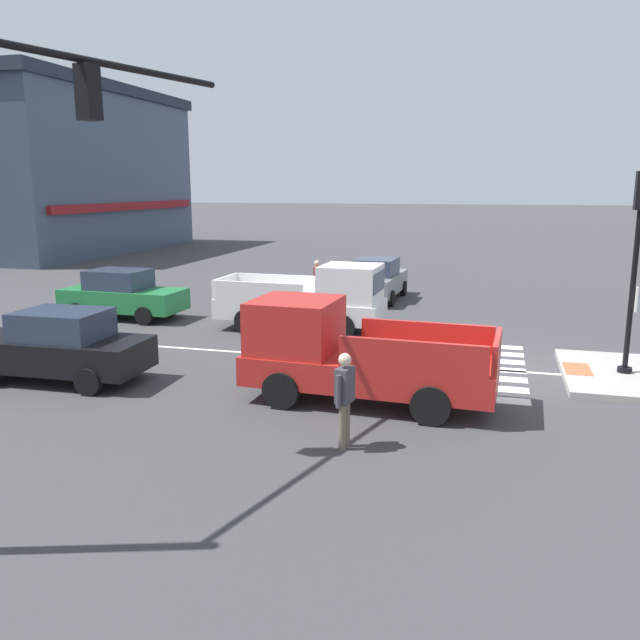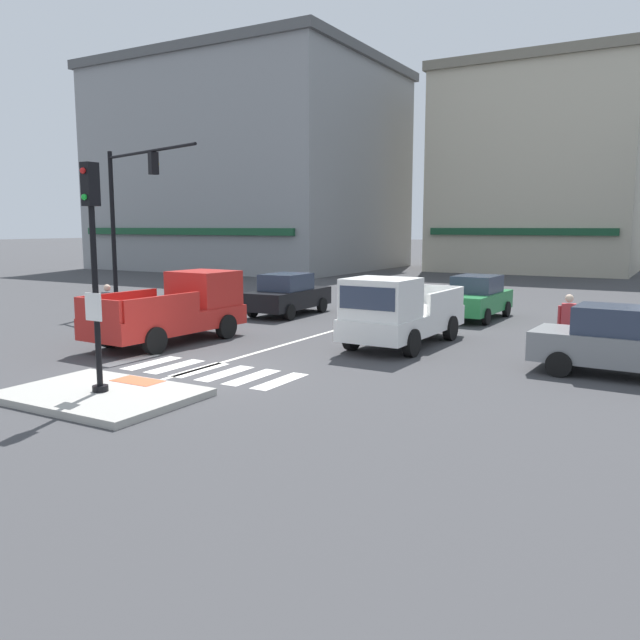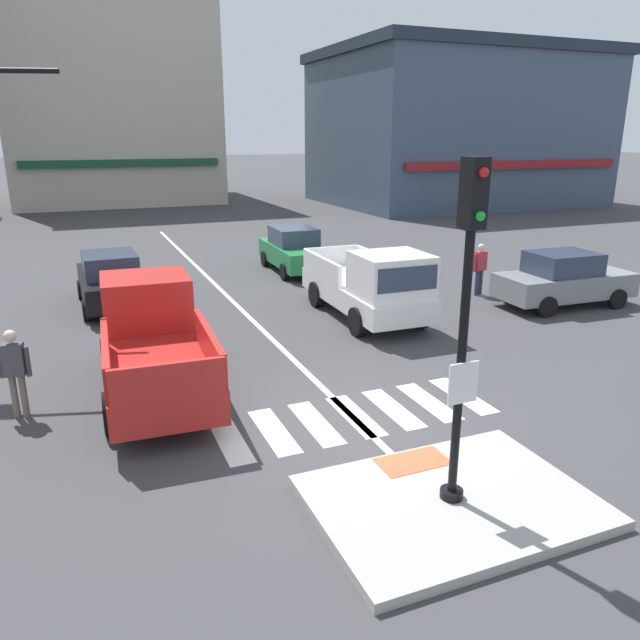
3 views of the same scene
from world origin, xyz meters
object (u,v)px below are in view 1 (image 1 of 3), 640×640
(car_black_westbound_far, at_px, (60,346))
(pedestrian_waiting_far_side, at_px, (317,279))
(signal_pole, at_px, (636,254))
(car_green_eastbound_far, at_px, (122,294))
(pickup_truck_red_westbound_near, at_px, (347,355))
(car_grey_cross_right, at_px, (377,279))
(pickup_truck_white_eastbound_mid, at_px, (315,300))
(pedestrian_at_curb_left, at_px, (345,393))

(car_black_westbound_far, relative_size, pedestrian_waiting_far_side, 2.48)
(signal_pole, xyz_separation_m, car_green_eastbound_far, (3.24, 15.12, -2.09))
(car_black_westbound_far, bearing_deg, pickup_truck_red_westbound_near, -87.00)
(signal_pole, height_order, pickup_truck_red_westbound_near, signal_pole)
(car_green_eastbound_far, relative_size, pedestrian_waiting_far_side, 2.48)
(signal_pole, distance_m, car_grey_cross_right, 11.88)
(pickup_truck_red_westbound_near, bearing_deg, car_grey_cross_right, 7.27)
(car_grey_cross_right, relative_size, pedestrian_waiting_far_side, 2.50)
(pickup_truck_white_eastbound_mid, bearing_deg, car_grey_cross_right, -7.93)
(signal_pole, bearing_deg, car_black_westbound_far, 105.71)
(pickup_truck_red_westbound_near, xyz_separation_m, pedestrian_at_curb_left, (-2.49, -0.53, 0.00))
(pickup_truck_white_eastbound_mid, distance_m, pedestrian_waiting_far_side, 4.62)
(car_green_eastbound_far, relative_size, car_black_westbound_far, 1.00)
(signal_pole, bearing_deg, pedestrian_waiting_far_side, 51.75)
(car_green_eastbound_far, xyz_separation_m, pedestrian_waiting_far_side, (4.22, -5.66, 0.17))
(pickup_truck_red_westbound_near, bearing_deg, pedestrian_at_curb_left, -168.06)
(car_grey_cross_right, height_order, pickup_truck_red_westbound_near, pickup_truck_red_westbound_near)
(signal_pole, xyz_separation_m, car_black_westbound_far, (-3.53, 12.54, -2.09))
(signal_pole, xyz_separation_m, pickup_truck_white_eastbound_mid, (2.99, 8.30, -1.92))
(pickup_truck_red_westbound_near, height_order, pedestrian_at_curb_left, pickup_truck_red_westbound_near)
(car_black_westbound_far, bearing_deg, pickup_truck_white_eastbound_mid, -33.06)
(car_grey_cross_right, height_order, car_black_westbound_far, same)
(pedestrian_at_curb_left, bearing_deg, signal_pole, -43.51)
(signal_pole, relative_size, pickup_truck_white_eastbound_mid, 0.89)
(car_green_eastbound_far, distance_m, car_black_westbound_far, 7.24)
(car_black_westbound_far, xyz_separation_m, pickup_truck_white_eastbound_mid, (6.52, -4.24, 0.17))
(pedestrian_at_curb_left, height_order, pedestrian_waiting_far_side, same)
(car_green_eastbound_far, xyz_separation_m, pickup_truck_red_westbound_near, (-6.42, -9.21, 0.17))
(pickup_truck_red_westbound_near, bearing_deg, signal_pole, -61.70)
(pickup_truck_white_eastbound_mid, height_order, pedestrian_waiting_far_side, pickup_truck_white_eastbound_mid)
(car_green_eastbound_far, relative_size, pedestrian_at_curb_left, 2.48)
(car_green_eastbound_far, height_order, pickup_truck_red_westbound_near, pickup_truck_red_westbound_near)
(pickup_truck_white_eastbound_mid, bearing_deg, pedestrian_at_curb_left, -161.36)
(car_grey_cross_right, distance_m, pickup_truck_red_westbound_near, 12.29)
(pickup_truck_white_eastbound_mid, xyz_separation_m, pedestrian_at_curb_left, (-8.66, -2.92, 0.00))
(pickup_truck_white_eastbound_mid, bearing_deg, pickup_truck_red_westbound_near, -158.79)
(car_black_westbound_far, bearing_deg, pedestrian_waiting_far_side, -15.65)
(car_green_eastbound_far, bearing_deg, pedestrian_at_curb_left, -132.44)
(signal_pole, bearing_deg, car_green_eastbound_far, 77.90)
(pickup_truck_red_westbound_near, height_order, pickup_truck_white_eastbound_mid, same)
(car_grey_cross_right, height_order, pickup_truck_white_eastbound_mid, pickup_truck_white_eastbound_mid)
(pedestrian_waiting_far_side, bearing_deg, pickup_truck_red_westbound_near, -161.50)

